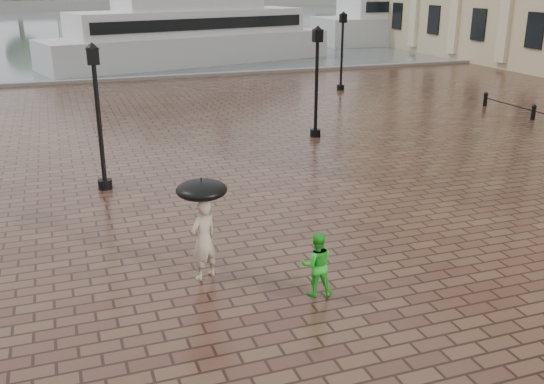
{
  "coord_description": "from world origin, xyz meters",
  "views": [
    {
      "loc": [
        -7.11,
        -8.92,
        6.29
      ],
      "look_at": [
        -2.45,
        4.17,
        1.4
      ],
      "focal_mm": 40.0,
      "sensor_mm": 36.0,
      "label": 1
    }
  ],
  "objects_px": {
    "street_lamps": "(191,75)",
    "ferry_far": "(444,15)",
    "adult_pedestrian": "(204,240)",
    "child_pedestrian": "(317,264)",
    "ferry_near": "(191,34)"
  },
  "relations": [
    {
      "from": "adult_pedestrian",
      "to": "ferry_near",
      "type": "xyz_separation_m",
      "value": [
        7.71,
        36.13,
        1.36
      ]
    },
    {
      "from": "child_pedestrian",
      "to": "ferry_near",
      "type": "relative_size",
      "value": 0.06
    },
    {
      "from": "child_pedestrian",
      "to": "ferry_near",
      "type": "distance_m",
      "value": 38.12
    },
    {
      "from": "child_pedestrian",
      "to": "adult_pedestrian",
      "type": "bearing_deg",
      "value": -23.56
    },
    {
      "from": "adult_pedestrian",
      "to": "child_pedestrian",
      "type": "height_order",
      "value": "adult_pedestrian"
    },
    {
      "from": "adult_pedestrian",
      "to": "ferry_near",
      "type": "bearing_deg",
      "value": -126.24
    },
    {
      "from": "street_lamps",
      "to": "child_pedestrian",
      "type": "bearing_deg",
      "value": -93.3
    },
    {
      "from": "adult_pedestrian",
      "to": "ferry_far",
      "type": "xyz_separation_m",
      "value": [
        36.65,
        44.48,
        1.8
      ]
    },
    {
      "from": "street_lamps",
      "to": "ferry_far",
      "type": "xyz_separation_m",
      "value": [
        33.69,
        29.98,
        0.4
      ]
    },
    {
      "from": "child_pedestrian",
      "to": "ferry_far",
      "type": "height_order",
      "value": "ferry_far"
    },
    {
      "from": "ferry_far",
      "to": "ferry_near",
      "type": "bearing_deg",
      "value": -162.26
    },
    {
      "from": "street_lamps",
      "to": "ferry_near",
      "type": "relative_size",
      "value": 0.91
    },
    {
      "from": "child_pedestrian",
      "to": "ferry_far",
      "type": "bearing_deg",
      "value": -113.47
    },
    {
      "from": "street_lamps",
      "to": "ferry_near",
      "type": "bearing_deg",
      "value": 77.59
    },
    {
      "from": "street_lamps",
      "to": "ferry_near",
      "type": "distance_m",
      "value": 22.15
    }
  ]
}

